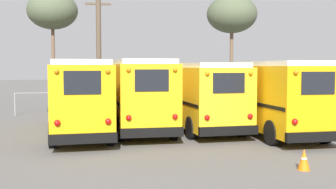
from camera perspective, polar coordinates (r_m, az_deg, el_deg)
name	(u,v)px	position (r m, az deg, el deg)	size (l,w,h in m)	color
ground_plane	(169,130)	(20.34, 0.13, -4.83)	(160.00, 160.00, 0.00)	#5B5956
school_bus_0	(79,94)	(19.93, -11.96, 0.12)	(2.76, 10.13, 3.32)	#EAAA0F
school_bus_1	(138,92)	(20.73, -4.14, 0.40)	(2.59, 9.78, 3.36)	yellow
school_bus_2	(193,93)	(21.22, 3.44, 0.25)	(2.88, 9.73, 3.21)	yellow
school_bus_3	(259,93)	(20.52, 12.29, 0.16)	(2.59, 10.27, 3.28)	#E5A00C
utility_pole	(99,48)	(30.43, -9.36, 6.19)	(1.80, 0.36, 8.48)	brown
bare_tree_0	(52,11)	(32.18, -15.38, 10.84)	(3.63, 3.63, 8.46)	brown
bare_tree_1	(232,15)	(35.61, 8.65, 10.64)	(4.13, 4.13, 8.90)	brown
fence_line	(146,98)	(27.73, -3.01, -0.49)	(16.50, 0.06, 1.42)	#939399
traffic_cone	(304,159)	(13.20, 17.94, -8.37)	(0.36, 0.36, 0.63)	orange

